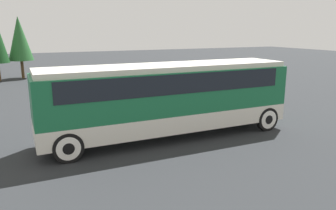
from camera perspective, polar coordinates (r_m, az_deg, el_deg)
name	(u,v)px	position (r m, az deg, el deg)	size (l,w,h in m)	color
ground_plane	(168,137)	(14.98, 0.00, -5.52)	(120.00, 120.00, 0.00)	#26282B
tour_bus	(170,94)	(14.51, 0.35, 1.99)	(11.27, 2.59, 3.29)	silver
parked_car_near	(191,96)	(20.79, 4.06, 1.63)	(4.76, 1.97, 1.33)	#BCBCC1
parked_car_mid	(156,90)	(22.46, -2.13, 2.68)	(4.60, 1.96, 1.45)	#2D5638
tree_center	(19,39)	(35.67, -24.45, 10.48)	(2.34, 2.34, 6.03)	brown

